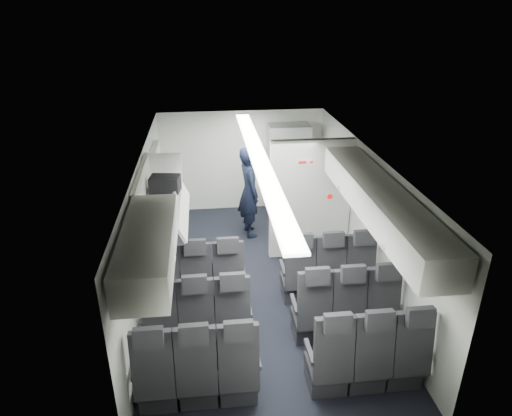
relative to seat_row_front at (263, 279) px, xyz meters
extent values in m
cube|color=black|center=(0.00, 0.53, -0.41)|extent=(3.40, 6.00, 0.01)
cube|color=silver|center=(0.00, 0.53, 1.75)|extent=(3.40, 6.00, 0.01)
cube|color=silver|center=(0.00, 3.53, 0.67)|extent=(3.40, 0.01, 2.15)
cube|color=silver|center=(0.00, -2.47, 0.67)|extent=(3.40, 0.01, 2.15)
cube|color=silver|center=(-1.70, 0.53, 0.67)|extent=(0.01, 6.00, 2.15)
cube|color=silver|center=(1.70, 0.53, 0.67)|extent=(0.01, 6.00, 2.15)
cube|color=white|center=(0.00, 0.53, 1.71)|extent=(0.25, 5.52, 0.03)
cube|color=black|center=(-1.42, 0.08, -0.13)|extent=(0.44, 0.46, 0.12)
cube|color=#2D2D33|center=(-1.42, 0.08, -0.29)|extent=(0.42, 0.42, 0.22)
cube|color=black|center=(-1.42, -0.14, 0.32)|extent=(0.44, 0.20, 0.80)
cube|color=black|center=(-1.42, -0.19, 0.72)|extent=(0.30, 0.12, 0.23)
cube|color=#2D2D33|center=(-1.64, 0.05, 0.15)|extent=(0.05, 0.40, 0.06)
cube|color=#2D2D33|center=(-1.20, 0.05, 0.15)|extent=(0.05, 0.40, 0.06)
cube|color=black|center=(-0.97, 0.08, -0.13)|extent=(0.44, 0.46, 0.12)
cube|color=#2D2D33|center=(-0.97, 0.08, -0.29)|extent=(0.42, 0.42, 0.22)
cube|color=black|center=(-0.97, -0.14, 0.32)|extent=(0.44, 0.20, 0.80)
cube|color=black|center=(-0.97, -0.19, 0.72)|extent=(0.30, 0.12, 0.23)
cube|color=#2D2D33|center=(-1.19, 0.05, 0.15)|extent=(0.05, 0.40, 0.06)
cube|color=#2D2D33|center=(-0.75, 0.05, 0.15)|extent=(0.05, 0.40, 0.06)
cube|color=black|center=(-0.52, 0.08, -0.13)|extent=(0.44, 0.46, 0.12)
cube|color=#2D2D33|center=(-0.52, 0.08, -0.29)|extent=(0.42, 0.42, 0.22)
cube|color=black|center=(-0.52, -0.14, 0.32)|extent=(0.44, 0.20, 0.80)
cube|color=black|center=(-0.52, -0.19, 0.72)|extent=(0.30, 0.12, 0.23)
cube|color=#2D2D33|center=(-0.74, 0.05, 0.15)|extent=(0.05, 0.40, 0.06)
cube|color=#2D2D33|center=(-0.30, 0.05, 0.15)|extent=(0.05, 0.40, 0.06)
cube|color=black|center=(0.52, 0.08, -0.13)|extent=(0.44, 0.46, 0.12)
cube|color=#2D2D33|center=(0.52, 0.08, -0.29)|extent=(0.42, 0.42, 0.22)
cube|color=black|center=(0.52, -0.14, 0.32)|extent=(0.44, 0.20, 0.80)
cube|color=black|center=(0.52, -0.19, 0.72)|extent=(0.30, 0.12, 0.23)
cube|color=#2D2D33|center=(0.30, 0.05, 0.15)|extent=(0.05, 0.40, 0.06)
cube|color=#2D2D33|center=(0.74, 0.05, 0.15)|extent=(0.05, 0.40, 0.06)
cube|color=black|center=(0.97, 0.08, -0.13)|extent=(0.44, 0.46, 0.12)
cube|color=#2D2D33|center=(0.97, 0.08, -0.29)|extent=(0.42, 0.42, 0.22)
cube|color=black|center=(0.97, -0.14, 0.32)|extent=(0.44, 0.20, 0.80)
cube|color=black|center=(0.97, -0.19, 0.72)|extent=(0.30, 0.12, 0.23)
cube|color=#2D2D33|center=(0.75, 0.05, 0.15)|extent=(0.05, 0.40, 0.06)
cube|color=#2D2D33|center=(1.19, 0.05, 0.15)|extent=(0.05, 0.40, 0.06)
cube|color=black|center=(1.42, 0.08, -0.13)|extent=(0.44, 0.46, 0.12)
cube|color=#2D2D33|center=(1.42, 0.08, -0.29)|extent=(0.42, 0.42, 0.22)
cube|color=black|center=(1.42, -0.14, 0.32)|extent=(0.44, 0.20, 0.80)
cube|color=black|center=(1.42, -0.19, 0.72)|extent=(0.30, 0.12, 0.23)
cube|color=#2D2D33|center=(1.20, 0.05, 0.15)|extent=(0.05, 0.40, 0.06)
cube|color=#2D2D33|center=(1.64, 0.05, 0.15)|extent=(0.05, 0.40, 0.06)
cube|color=black|center=(-1.42, -0.82, -0.13)|extent=(0.44, 0.46, 0.12)
cube|color=#2D2D33|center=(-1.42, -0.82, -0.29)|extent=(0.42, 0.42, 0.22)
cube|color=black|center=(-1.42, -1.04, 0.32)|extent=(0.44, 0.20, 0.80)
cube|color=black|center=(-1.42, -1.09, 0.72)|extent=(0.30, 0.12, 0.23)
cube|color=#2D2D33|center=(-1.64, -0.85, 0.15)|extent=(0.05, 0.40, 0.06)
cube|color=#2D2D33|center=(-1.20, -0.85, 0.15)|extent=(0.05, 0.40, 0.06)
cube|color=black|center=(-0.97, -0.82, -0.13)|extent=(0.44, 0.46, 0.12)
cube|color=#2D2D33|center=(-0.97, -0.82, -0.29)|extent=(0.42, 0.42, 0.22)
cube|color=black|center=(-0.97, -1.04, 0.32)|extent=(0.44, 0.20, 0.80)
cube|color=black|center=(-0.97, -1.09, 0.72)|extent=(0.30, 0.12, 0.23)
cube|color=#2D2D33|center=(-1.19, -0.85, 0.15)|extent=(0.05, 0.40, 0.06)
cube|color=#2D2D33|center=(-0.75, -0.85, 0.15)|extent=(0.05, 0.40, 0.06)
cube|color=black|center=(-0.52, -0.82, -0.13)|extent=(0.44, 0.46, 0.12)
cube|color=#2D2D33|center=(-0.52, -0.82, -0.29)|extent=(0.42, 0.42, 0.22)
cube|color=black|center=(-0.52, -1.04, 0.32)|extent=(0.44, 0.20, 0.80)
cube|color=black|center=(-0.52, -1.09, 0.72)|extent=(0.30, 0.12, 0.23)
cube|color=#2D2D33|center=(-0.74, -0.85, 0.15)|extent=(0.05, 0.40, 0.06)
cube|color=#2D2D33|center=(-0.30, -0.85, 0.15)|extent=(0.05, 0.40, 0.06)
cube|color=black|center=(0.52, -0.82, -0.13)|extent=(0.44, 0.46, 0.12)
cube|color=#2D2D33|center=(0.52, -0.82, -0.29)|extent=(0.42, 0.42, 0.22)
cube|color=black|center=(0.52, -1.04, 0.32)|extent=(0.44, 0.20, 0.80)
cube|color=black|center=(0.52, -1.09, 0.72)|extent=(0.30, 0.12, 0.23)
cube|color=#2D2D33|center=(0.30, -0.85, 0.15)|extent=(0.05, 0.40, 0.06)
cube|color=#2D2D33|center=(0.74, -0.85, 0.15)|extent=(0.05, 0.40, 0.06)
cube|color=black|center=(0.97, -0.82, -0.13)|extent=(0.44, 0.46, 0.12)
cube|color=#2D2D33|center=(0.97, -0.82, -0.29)|extent=(0.42, 0.42, 0.22)
cube|color=black|center=(0.97, -1.04, 0.32)|extent=(0.44, 0.20, 0.80)
cube|color=black|center=(0.97, -1.09, 0.72)|extent=(0.30, 0.12, 0.23)
cube|color=#2D2D33|center=(0.75, -0.85, 0.15)|extent=(0.05, 0.40, 0.06)
cube|color=#2D2D33|center=(1.19, -0.85, 0.15)|extent=(0.05, 0.40, 0.06)
cube|color=black|center=(1.42, -0.82, -0.13)|extent=(0.44, 0.46, 0.12)
cube|color=#2D2D33|center=(1.42, -0.82, -0.29)|extent=(0.42, 0.42, 0.22)
cube|color=black|center=(1.42, -1.04, 0.32)|extent=(0.44, 0.20, 0.80)
cube|color=black|center=(1.42, -1.09, 0.72)|extent=(0.30, 0.12, 0.23)
cube|color=#2D2D33|center=(1.20, -0.85, 0.15)|extent=(0.05, 0.40, 0.06)
cube|color=#2D2D33|center=(1.64, -0.85, 0.15)|extent=(0.05, 0.40, 0.06)
cube|color=black|center=(-1.42, -1.72, -0.13)|extent=(0.44, 0.46, 0.12)
cube|color=#2D2D33|center=(-1.42, -1.72, -0.29)|extent=(0.42, 0.42, 0.22)
cube|color=black|center=(-1.42, -1.94, 0.32)|extent=(0.44, 0.20, 0.80)
cube|color=black|center=(-1.42, -1.99, 0.72)|extent=(0.30, 0.12, 0.23)
cube|color=#2D2D33|center=(-1.64, -1.75, 0.15)|extent=(0.05, 0.40, 0.06)
cube|color=#2D2D33|center=(-1.20, -1.75, 0.15)|extent=(0.05, 0.40, 0.06)
cube|color=black|center=(-0.97, -1.72, -0.13)|extent=(0.44, 0.46, 0.12)
cube|color=#2D2D33|center=(-0.97, -1.72, -0.29)|extent=(0.42, 0.42, 0.22)
cube|color=black|center=(-0.97, -1.94, 0.32)|extent=(0.44, 0.20, 0.80)
cube|color=black|center=(-0.97, -1.99, 0.72)|extent=(0.30, 0.12, 0.23)
cube|color=#2D2D33|center=(-1.19, -1.75, 0.15)|extent=(0.05, 0.40, 0.06)
cube|color=#2D2D33|center=(-0.75, -1.75, 0.15)|extent=(0.05, 0.40, 0.06)
cube|color=black|center=(-0.52, -1.72, -0.13)|extent=(0.44, 0.46, 0.12)
cube|color=#2D2D33|center=(-0.52, -1.72, -0.29)|extent=(0.42, 0.42, 0.22)
cube|color=black|center=(-0.52, -1.94, 0.32)|extent=(0.44, 0.20, 0.80)
cube|color=black|center=(-0.52, -1.99, 0.72)|extent=(0.30, 0.12, 0.23)
cube|color=#2D2D33|center=(-0.74, -1.75, 0.15)|extent=(0.05, 0.40, 0.06)
cube|color=#2D2D33|center=(-0.30, -1.75, 0.15)|extent=(0.05, 0.40, 0.06)
cube|color=black|center=(0.52, -1.72, -0.13)|extent=(0.44, 0.46, 0.12)
cube|color=#2D2D33|center=(0.52, -1.72, -0.29)|extent=(0.42, 0.42, 0.22)
cube|color=black|center=(0.52, -1.94, 0.32)|extent=(0.44, 0.20, 0.80)
cube|color=black|center=(0.52, -1.99, 0.72)|extent=(0.30, 0.12, 0.23)
cube|color=#2D2D33|center=(0.30, -1.75, 0.15)|extent=(0.05, 0.40, 0.06)
cube|color=#2D2D33|center=(0.74, -1.75, 0.15)|extent=(0.05, 0.40, 0.06)
cube|color=black|center=(0.97, -1.72, -0.13)|extent=(0.44, 0.46, 0.12)
cube|color=#2D2D33|center=(0.97, -1.72, -0.29)|extent=(0.42, 0.42, 0.22)
cube|color=black|center=(0.97, -1.94, 0.32)|extent=(0.44, 0.20, 0.80)
cube|color=black|center=(0.97, -1.99, 0.72)|extent=(0.30, 0.12, 0.23)
cube|color=#2D2D33|center=(0.75, -1.75, 0.15)|extent=(0.05, 0.40, 0.06)
cube|color=#2D2D33|center=(1.19, -1.75, 0.15)|extent=(0.05, 0.40, 0.06)
cube|color=black|center=(1.42, -1.72, -0.13)|extent=(0.44, 0.46, 0.12)
cube|color=#2D2D33|center=(1.42, -1.72, -0.29)|extent=(0.42, 0.42, 0.22)
cube|color=black|center=(1.42, -1.94, 0.32)|extent=(0.44, 0.20, 0.80)
cube|color=black|center=(1.42, -1.99, 0.72)|extent=(0.30, 0.12, 0.23)
cube|color=#2D2D33|center=(1.20, -1.75, 0.15)|extent=(0.05, 0.40, 0.06)
cube|color=#2D2D33|center=(1.64, -1.75, 0.15)|extent=(0.05, 0.40, 0.06)
cube|color=white|center=(-1.40, -1.47, 1.46)|extent=(0.52, 1.80, 0.40)
cylinder|color=slate|center=(-1.15, -1.47, 1.30)|extent=(0.04, 0.10, 0.04)
cube|color=#9E9E93|center=(-1.40, 0.28, 1.26)|extent=(0.52, 1.70, 0.04)
cube|color=white|center=(-1.66, 0.28, 1.46)|extent=(0.06, 1.70, 0.44)
cube|color=white|center=(-1.40, -0.55, 1.46)|extent=(0.52, 0.04, 0.40)
cube|color=white|center=(-1.40, 1.11, 1.46)|extent=(0.52, 0.04, 0.40)
cube|color=white|center=(-1.15, 0.28, 1.15)|extent=(0.21, 1.61, 0.38)
cube|color=white|center=(1.40, -1.47, 1.46)|extent=(0.52, 1.80, 0.40)
cylinder|color=slate|center=(1.15, -1.47, 1.30)|extent=(0.04, 0.10, 0.04)
cube|color=white|center=(1.40, 0.28, 1.46)|extent=(0.52, 1.70, 0.40)
cylinder|color=slate|center=(1.15, 0.28, 1.30)|extent=(0.04, 0.10, 0.04)
cube|color=silver|center=(0.98, 1.33, 0.67)|extent=(1.40, 0.12, 2.13)
cube|color=white|center=(0.85, 1.26, 1.38)|extent=(0.24, 0.01, 0.10)
cube|color=red|center=(0.80, 1.25, 1.38)|extent=(0.13, 0.01, 0.04)
cube|color=red|center=(0.95, 1.25, 1.38)|extent=(0.05, 0.01, 0.03)
cylinder|color=white|center=(1.30, 1.26, 0.75)|extent=(0.11, 0.01, 0.11)
cylinder|color=red|center=(1.30, 1.26, 0.75)|extent=(0.09, 0.01, 0.09)
cube|color=#939399|center=(0.95, 3.25, 0.55)|extent=(0.85, 0.50, 1.90)
cube|color=#3F3F42|center=(0.95, 2.99, 0.10)|extent=(0.80, 0.01, 0.02)
cube|color=#3F3F42|center=(0.95, 2.99, 0.60)|extent=(0.80, 0.01, 0.02)
cube|color=#3F3F42|center=(0.95, 2.99, 1.10)|extent=(0.80, 0.01, 0.02)
cube|color=silver|center=(-1.64, 2.08, 0.55)|extent=(0.10, 0.92, 1.86)
cylinder|color=black|center=(-1.58, 2.08, 1.05)|extent=(0.03, 0.22, 0.22)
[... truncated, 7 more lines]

